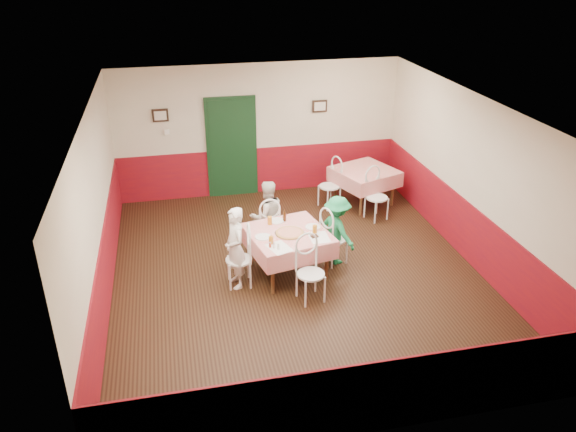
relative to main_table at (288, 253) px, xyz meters
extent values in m
plane|color=black|center=(0.14, -0.02, -0.38)|extent=(7.00, 7.00, 0.00)
plane|color=white|center=(0.14, -0.02, 2.42)|extent=(7.00, 7.00, 0.00)
cube|color=beige|center=(0.14, 3.48, 1.02)|extent=(6.00, 0.10, 2.80)
cube|color=beige|center=(0.14, -3.52, 1.02)|extent=(6.00, 0.10, 2.80)
cube|color=beige|center=(-2.86, -0.02, 1.02)|extent=(0.10, 7.00, 2.80)
cube|color=beige|center=(3.14, -0.02, 1.02)|extent=(0.10, 7.00, 2.80)
cube|color=maroon|center=(0.14, 3.46, 0.12)|extent=(6.00, 0.03, 1.00)
cube|color=maroon|center=(0.14, -3.51, 0.12)|extent=(6.00, 0.03, 1.00)
cube|color=maroon|center=(-2.85, -0.02, 0.12)|extent=(0.03, 7.00, 1.00)
cube|color=maroon|center=(3.12, -0.02, 0.12)|extent=(0.03, 7.00, 1.00)
cube|color=black|center=(-0.46, 3.43, 0.68)|extent=(0.96, 0.06, 2.10)
cube|color=black|center=(-1.86, 3.43, 1.48)|extent=(0.32, 0.03, 0.26)
cube|color=black|center=(1.44, 3.43, 1.48)|extent=(0.32, 0.03, 0.26)
cube|color=white|center=(-1.76, 3.43, 1.12)|extent=(0.10, 0.03, 0.10)
cube|color=red|center=(0.00, 0.00, 0.00)|extent=(1.44, 1.44, 0.77)
cube|color=red|center=(2.14, 2.38, 0.00)|extent=(1.44, 1.44, 0.77)
cylinder|color=#B74723|center=(0.02, -0.05, 0.40)|extent=(0.53, 0.53, 0.03)
cylinder|color=white|center=(-0.42, -0.09, 0.39)|extent=(0.30, 0.30, 0.01)
cylinder|color=white|center=(0.43, 0.08, 0.39)|extent=(0.30, 0.30, 0.01)
cylinder|color=white|center=(-0.10, 0.43, 0.39)|extent=(0.30, 0.30, 0.01)
cylinder|color=#BF7219|center=(-0.34, -0.32, 0.45)|extent=(0.08, 0.08, 0.13)
cylinder|color=#BF7219|center=(0.41, -0.12, 0.45)|extent=(0.09, 0.09, 0.13)
cylinder|color=#BF7219|center=(-0.23, 0.34, 0.45)|extent=(0.09, 0.09, 0.14)
cylinder|color=#381C0A|center=(0.03, 0.41, 0.48)|extent=(0.06, 0.06, 0.20)
cylinder|color=silver|center=(-0.32, -0.47, 0.43)|extent=(0.04, 0.04, 0.09)
cylinder|color=silver|center=(-0.26, -0.52, 0.43)|extent=(0.04, 0.04, 0.09)
cylinder|color=#B23319|center=(-0.37, -0.43, 0.43)|extent=(0.04, 0.04, 0.09)
cube|color=white|center=(-0.24, -0.47, 0.39)|extent=(0.42, 0.48, 0.00)
cube|color=white|center=(0.44, -0.28, 0.39)|extent=(0.30, 0.40, 0.00)
cube|color=black|center=(0.38, -0.25, 0.40)|extent=(0.13, 0.11, 0.02)
imported|color=gray|center=(-0.88, -0.18, 0.30)|extent=(0.42, 0.55, 1.35)
imported|color=gray|center=(-0.18, 0.88, 0.27)|extent=(0.73, 0.62, 1.30)
imported|color=gray|center=(0.88, 0.18, 0.23)|extent=(0.73, 0.90, 1.21)
camera|label=1|loc=(-1.71, -7.81, 4.58)|focal=35.00mm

